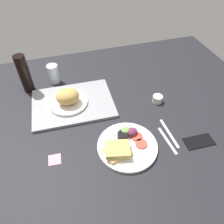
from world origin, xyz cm
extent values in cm
cube|color=black|center=(0.00, 0.00, -1.50)|extent=(190.00, 150.00, 3.00)
cube|color=gray|center=(-16.45, 19.13, 0.80)|extent=(46.15, 34.59, 1.60)
cylinder|color=white|center=(-18.94, 19.13, 2.30)|extent=(21.84, 21.84, 1.40)
ellipsoid|color=tan|center=(-18.66, 18.27, 7.32)|extent=(12.67, 10.94, 8.64)
cylinder|color=white|center=(3.38, -17.76, 0.80)|extent=(28.36, 28.36, 1.60)
cube|color=#DBB266|center=(-2.29, -20.31, 2.30)|extent=(12.66, 11.13, 1.40)
cube|color=#B2C66B|center=(-2.29, -20.31, 3.50)|extent=(12.85, 11.40, 1.00)
cube|color=tan|center=(-2.29, -20.31, 4.70)|extent=(12.72, 11.22, 1.40)
cylinder|color=#D14738|center=(9.76, -19.18, 2.00)|extent=(5.60, 5.60, 0.80)
cylinder|color=#D14738|center=(9.34, -14.64, 2.00)|extent=(5.60, 5.60, 0.80)
cylinder|color=black|center=(2.67, -12.80, 3.10)|extent=(5.20, 5.20, 3.00)
cylinder|color=#EFEACC|center=(2.67, -12.80, 4.20)|extent=(4.26, 4.26, 0.60)
ellipsoid|color=#729E4C|center=(4.80, -10.96, 3.40)|extent=(6.00, 4.80, 3.60)
ellipsoid|color=#6B2D47|center=(7.35, -12.09, 3.40)|extent=(6.00, 4.80, 3.60)
cylinder|color=silver|center=(-23.98, 43.66, 5.92)|extent=(6.68, 6.68, 11.83)
cylinder|color=black|center=(-39.85, 39.71, 11.69)|extent=(6.40, 6.40, 23.38)
cylinder|color=silver|center=(30.59, 7.62, 2.00)|extent=(5.60, 5.60, 4.00)
cube|color=#B7B7BC|center=(23.38, -19.76, 0.25)|extent=(2.42, 17.05, 0.50)
cube|color=#B7B7BC|center=(26.38, -15.76, 0.25)|extent=(1.57, 19.01, 0.50)
cube|color=black|center=(37.75, -24.67, 0.40)|extent=(14.67, 7.76, 0.80)
cube|color=pink|center=(-30.39, -14.84, 0.06)|extent=(5.95, 5.95, 0.12)
camera|label=1|loc=(-20.47, -72.78, 83.97)|focal=34.35mm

